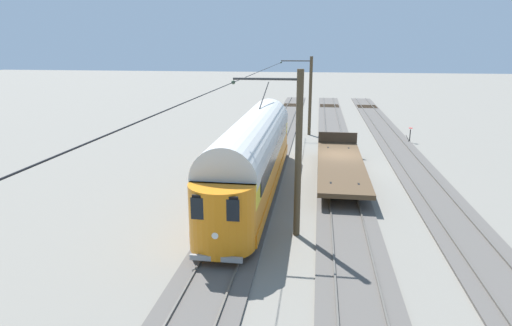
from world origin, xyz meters
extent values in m
plane|color=gray|center=(0.00, 0.00, 0.00)|extent=(220.00, 220.00, 0.00)
cube|color=#56514C|center=(-4.94, 0.00, 0.05)|extent=(2.80, 80.00, 0.10)
cube|color=#59544C|center=(-4.23, 0.00, 0.14)|extent=(0.07, 80.00, 0.08)
cube|color=#59544C|center=(-5.66, 0.00, 0.14)|extent=(0.07, 80.00, 0.08)
cube|color=#382819|center=(-4.94, -32.00, 0.11)|extent=(2.50, 0.24, 0.08)
cube|color=#382819|center=(-4.94, -31.35, 0.11)|extent=(2.50, 0.24, 0.08)
cube|color=#382819|center=(-4.94, -30.70, 0.11)|extent=(2.50, 0.24, 0.08)
cube|color=#382819|center=(-4.94, -30.05, 0.11)|extent=(2.50, 0.24, 0.08)
cube|color=#382819|center=(-4.94, -29.40, 0.11)|extent=(2.50, 0.24, 0.08)
cube|color=#56514C|center=(0.00, 0.00, 0.05)|extent=(2.80, 80.00, 0.10)
cube|color=#59544C|center=(0.72, 0.00, 0.14)|extent=(0.07, 80.00, 0.08)
cube|color=#59544C|center=(-0.72, 0.00, 0.14)|extent=(0.07, 80.00, 0.08)
cube|color=#382819|center=(0.00, -32.00, 0.11)|extent=(2.50, 0.24, 0.08)
cube|color=#382819|center=(0.00, -31.35, 0.11)|extent=(2.50, 0.24, 0.08)
cube|color=#382819|center=(0.00, -30.70, 0.11)|extent=(2.50, 0.24, 0.08)
cube|color=#382819|center=(0.00, -30.05, 0.11)|extent=(2.50, 0.24, 0.08)
cube|color=#382819|center=(0.00, -29.40, 0.11)|extent=(2.50, 0.24, 0.08)
cube|color=#56514C|center=(4.94, 0.00, 0.05)|extent=(2.80, 80.00, 0.10)
cube|color=#59544C|center=(5.66, 0.00, 0.14)|extent=(0.07, 80.00, 0.08)
cube|color=#59544C|center=(4.23, 0.00, 0.14)|extent=(0.07, 80.00, 0.08)
cube|color=#382819|center=(4.94, -32.00, 0.11)|extent=(2.50, 0.24, 0.08)
cube|color=#382819|center=(4.94, -31.35, 0.11)|extent=(2.50, 0.24, 0.08)
cube|color=#382819|center=(4.94, -30.70, 0.11)|extent=(2.50, 0.24, 0.08)
cube|color=#382819|center=(4.94, -30.05, 0.11)|extent=(2.50, 0.24, 0.08)
cube|color=#382819|center=(4.94, -29.40, 0.11)|extent=(2.50, 0.24, 0.08)
cube|color=orange|center=(4.94, 5.47, 0.71)|extent=(2.65, 15.79, 0.55)
cube|color=orange|center=(4.94, 5.47, 1.46)|extent=(2.55, 15.79, 0.95)
cube|color=yellow|center=(4.94, 5.47, 2.46)|extent=(2.55, 15.79, 1.05)
cylinder|color=silver|center=(4.94, 5.47, 2.98)|extent=(2.65, 15.48, 2.65)
cylinder|color=orange|center=(4.94, 13.31, 1.70)|extent=(2.55, 2.55, 2.55)
cylinder|color=orange|center=(4.94, -2.38, 1.70)|extent=(2.55, 2.55, 2.55)
cube|color=black|center=(4.94, 14.45, 2.72)|extent=(1.63, 0.08, 0.36)
cube|color=black|center=(4.94, 14.49, 2.41)|extent=(1.73, 0.06, 0.80)
cube|color=black|center=(6.24, 5.47, 2.46)|extent=(0.04, 13.27, 0.80)
cube|color=black|center=(3.65, 5.47, 2.46)|extent=(0.04, 13.27, 0.80)
cylinder|color=silver|center=(4.94, 14.57, 1.46)|extent=(0.24, 0.06, 0.24)
cube|color=gray|center=(4.94, 14.51, 0.53)|extent=(1.94, 0.12, 0.20)
cylinder|color=black|center=(4.94, 0.79, 4.90)|extent=(0.07, 4.63, 1.26)
cylinder|color=black|center=(5.66, 10.52, 0.56)|extent=(0.10, 0.76, 0.76)
cylinder|color=black|center=(4.23, 10.52, 0.56)|extent=(0.10, 0.76, 0.76)
cylinder|color=black|center=(5.66, 0.41, 0.56)|extent=(0.10, 0.76, 0.76)
cylinder|color=black|center=(4.23, 0.41, 0.56)|extent=(0.10, 0.76, 0.76)
cube|color=brown|center=(0.00, 2.25, 0.85)|extent=(2.80, 11.73, 0.25)
cube|color=#33281E|center=(0.00, -3.42, 1.38)|extent=(2.80, 0.10, 0.80)
cylinder|color=black|center=(-0.72, -1.86, 0.60)|extent=(0.10, 0.84, 0.84)
cylinder|color=black|center=(0.72, -1.86, 0.60)|extent=(0.10, 0.84, 0.84)
cylinder|color=black|center=(-0.72, 6.35, 0.60)|extent=(0.10, 0.84, 0.84)
cylinder|color=black|center=(0.72, 6.35, 0.60)|extent=(0.10, 0.84, 0.84)
cylinder|color=#4C3D28|center=(2.25, -11.07, 3.52)|extent=(0.28, 0.28, 7.03)
cylinder|color=#2D2D2D|center=(3.60, -11.07, 6.63)|extent=(2.69, 0.10, 0.10)
sphere|color=#334733|center=(4.94, -11.07, 6.48)|extent=(0.16, 0.16, 0.16)
cylinder|color=#4C3D28|center=(2.25, 10.91, 3.52)|extent=(0.28, 0.28, 7.03)
cylinder|color=#2D2D2D|center=(3.60, 10.91, 6.63)|extent=(2.69, 0.10, 0.10)
sphere|color=#334733|center=(4.94, 10.91, 6.48)|extent=(0.16, 0.16, 0.16)
cylinder|color=black|center=(4.94, 10.91, 6.48)|extent=(0.03, 47.97, 0.03)
cylinder|color=black|center=(3.60, -11.07, 6.63)|extent=(2.69, 0.02, 0.02)
cylinder|color=black|center=(-6.29, -9.06, 0.55)|extent=(0.08, 0.08, 1.10)
cylinder|color=red|center=(-6.29, -9.06, 1.22)|extent=(0.30, 0.30, 0.03)
cylinder|color=#262626|center=(-6.11, -9.06, 0.35)|extent=(0.33, 0.04, 0.54)
cube|color=#382819|center=(7.76, 2.33, 0.09)|extent=(0.24, 2.40, 0.18)
cube|color=#382819|center=(8.06, 2.33, 0.09)|extent=(0.24, 2.40, 0.18)
cube|color=#382819|center=(8.36, 2.33, 0.09)|extent=(0.24, 2.40, 0.18)
cube|color=#382819|center=(8.06, 2.03, 0.27)|extent=(2.40, 0.24, 0.18)
cube|color=#382819|center=(8.06, 2.33, 0.27)|extent=(2.40, 0.24, 0.18)
cube|color=#382819|center=(8.06, 2.63, 0.27)|extent=(2.40, 0.24, 0.18)
cube|color=#382819|center=(7.76, 2.33, 0.45)|extent=(0.24, 2.40, 0.18)
cube|color=#382819|center=(8.06, 2.33, 0.45)|extent=(0.24, 2.40, 0.18)
cube|color=#382819|center=(8.36, 2.33, 0.45)|extent=(0.24, 2.40, 0.18)
camera|label=1|loc=(1.53, 28.12, 7.89)|focal=30.15mm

